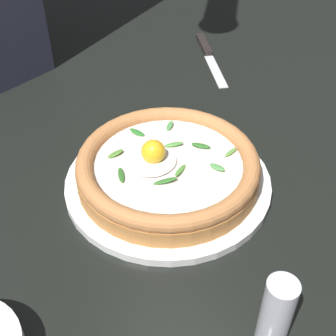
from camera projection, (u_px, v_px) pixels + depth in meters
name	position (u px, v px, depth m)	size (l,w,h in m)	color
ground_plane	(165.00, 212.00, 0.65)	(2.40, 2.40, 0.03)	black
pizza_plate	(168.00, 182.00, 0.67)	(0.29, 0.29, 0.01)	white
pizza	(168.00, 167.00, 0.65)	(0.25, 0.25, 0.06)	#BD793D
table_knife	(207.00, 51.00, 0.97)	(0.15, 0.18, 0.01)	silver
pepper_shaker	(276.00, 314.00, 0.46)	(0.03, 0.03, 0.09)	silver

